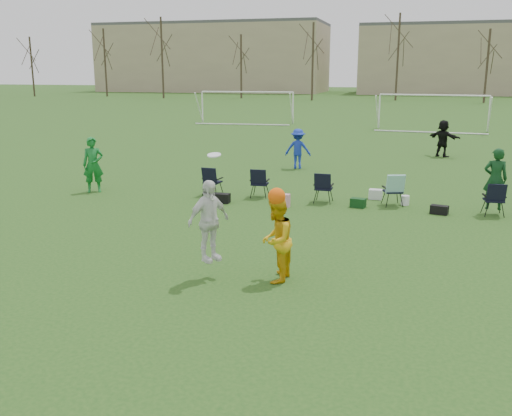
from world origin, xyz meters
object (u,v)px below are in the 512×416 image
(fielder_black, at_px, (443,138))
(goal_left, at_px, (247,98))
(fielder_green_near, at_px, (93,165))
(fielder_blue, at_px, (298,149))
(center_contest, at_px, (249,231))
(goal_mid, at_px, (433,102))

(fielder_black, distance_m, goal_left, 20.57)
(fielder_green_near, distance_m, fielder_black, 16.73)
(goal_left, bearing_deg, fielder_blue, -72.73)
(fielder_green_near, distance_m, goal_left, 26.73)
(center_contest, xyz_separation_m, goal_left, (-9.91, 33.30, 0.91))
(goal_left, bearing_deg, goal_mid, -13.13)
(fielder_black, relative_size, center_contest, 0.69)
(center_contest, bearing_deg, goal_left, 106.58)
(goal_mid, bearing_deg, fielder_green_near, -111.27)
(fielder_green_near, distance_m, center_contest, 10.08)
(fielder_black, bearing_deg, fielder_green_near, 79.59)
(fielder_black, xyz_separation_m, center_contest, (-4.34, -18.50, 0.13))
(fielder_blue, bearing_deg, fielder_green_near, 44.52)
(fielder_black, height_order, goal_mid, goal_mid)
(fielder_blue, distance_m, goal_mid, 18.94)
(fielder_green_near, xyz_separation_m, fielder_blue, (5.80, 6.61, -0.10))
(center_contest, bearing_deg, fielder_green_near, 138.33)
(goal_left, bearing_deg, center_contest, -78.42)
(center_contest, xyz_separation_m, goal_mid, (4.09, 31.30, 0.91))
(fielder_blue, bearing_deg, fielder_black, -143.63)
(goal_mid, bearing_deg, goal_left, 175.87)
(fielder_green_near, distance_m, fielder_blue, 8.79)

